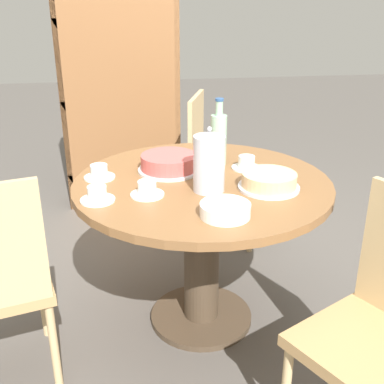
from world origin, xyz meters
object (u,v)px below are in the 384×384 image
(bookshelf, at_px, (120,100))
(water_bottle, at_px, (219,138))
(chair_a, at_px, (216,165))
(cup_b, at_px, (99,173))
(cup_c, at_px, (147,190))
(cup_d, at_px, (97,195))
(coffee_pot, at_px, (209,162))
(chair_c, at_px, (384,327))
(cake_second, at_px, (269,181))
(cake_main, at_px, (169,163))
(cup_a, at_px, (246,164))

(bookshelf, relative_size, water_bottle, 5.08)
(chair_a, relative_size, cup_b, 6.72)
(cup_c, bearing_deg, cup_b, 130.98)
(cup_b, bearing_deg, bookshelf, 85.75)
(bookshelf, distance_m, cup_b, 1.45)
(water_bottle, xyz_separation_m, cup_d, (-0.56, -0.36, -0.11))
(coffee_pot, height_order, cup_b, coffee_pot)
(bookshelf, relative_size, cup_b, 11.70)
(chair_c, xyz_separation_m, cake_second, (-0.22, 0.64, 0.28))
(chair_c, bearing_deg, bookshelf, 171.77)
(chair_a, height_order, chair_c, same)
(cake_main, relative_size, cup_a, 2.08)
(chair_c, distance_m, cup_d, 1.15)
(cake_main, relative_size, cup_b, 2.08)
(chair_a, height_order, cup_a, chair_a)
(cake_second, bearing_deg, cup_d, -177.93)
(coffee_pot, xyz_separation_m, cup_c, (-0.26, -0.02, -0.10))
(cup_a, relative_size, cup_c, 1.00)
(cup_b, bearing_deg, chair_c, -42.89)
(water_bottle, distance_m, cake_second, 0.38)
(coffee_pot, xyz_separation_m, cup_a, (0.22, 0.24, -0.10))
(chair_a, height_order, bookshelf, bookshelf)
(cake_main, distance_m, cup_d, 0.44)
(cake_main, xyz_separation_m, cup_a, (0.36, -0.02, -0.01))
(bookshelf, height_order, cup_d, bookshelf)
(cake_main, relative_size, cup_d, 2.08)
(cup_b, distance_m, cup_c, 0.30)
(coffee_pot, bearing_deg, cup_d, -174.59)
(water_bottle, bearing_deg, cake_main, -165.71)
(cake_main, bearing_deg, cup_a, -3.22)
(chair_a, bearing_deg, cup_d, 165.77)
(cup_a, xyz_separation_m, cup_b, (-0.68, -0.02, 0.00))
(cake_main, height_order, cup_d, cake_main)
(bookshelf, distance_m, cup_a, 1.53)
(cup_c, bearing_deg, cake_second, -0.04)
(cup_b, bearing_deg, cake_main, 8.00)
(cake_main, bearing_deg, coffee_pot, -61.28)
(cake_second, bearing_deg, chair_c, -70.99)
(cup_b, bearing_deg, coffee_pot, -24.87)
(water_bottle, xyz_separation_m, cup_a, (0.12, -0.08, -0.11))
(coffee_pot, bearing_deg, cup_a, 46.68)
(cup_a, bearing_deg, cup_b, -177.97)
(coffee_pot, height_order, cup_d, coffee_pot)
(chair_c, distance_m, bookshelf, 2.47)
(chair_c, distance_m, cake_second, 0.73)
(cup_a, relative_size, cup_b, 1.00)
(chair_a, height_order, cake_second, chair_a)
(cup_b, bearing_deg, cup_a, 2.03)
(bookshelf, distance_m, water_bottle, 1.42)
(bookshelf, xyz_separation_m, cup_b, (-0.11, -1.45, -0.02))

